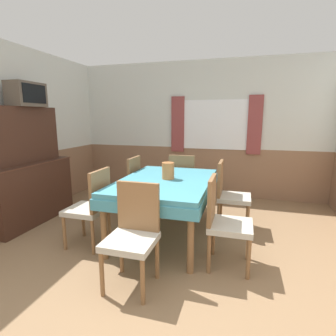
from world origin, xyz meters
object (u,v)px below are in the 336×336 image
at_px(chair_right_far, 229,193).
at_px(tv, 26,94).
at_px(chair_head_window, 183,180).
at_px(chair_right_near, 224,219).
at_px(dining_table, 165,187).
at_px(chair_left_far, 127,185).
at_px(sideboard, 27,175).
at_px(vase, 168,171).
at_px(chair_head_near, 133,232).
at_px(chair_left_near, 91,205).

distance_m(chair_right_far, tv, 3.18).
distance_m(chair_head_window, chair_right_near, 1.72).
height_order(dining_table, chair_right_far, chair_right_far).
bearing_deg(chair_head_window, chair_right_far, -34.63).
distance_m(dining_table, chair_left_far, 0.93).
relative_size(chair_left_far, sideboard, 0.56).
relative_size(chair_left_far, vase, 4.47).
xyz_separation_m(chair_right_near, sideboard, (-2.87, 0.42, 0.19)).
bearing_deg(vase, chair_head_window, 91.36).
relative_size(dining_table, chair_head_near, 1.75).
height_order(chair_head_near, chair_right_far, same).
bearing_deg(chair_left_far, chair_right_near, -122.62).
relative_size(chair_right_near, chair_right_far, 1.00).
height_order(dining_table, sideboard, sideboard).
distance_m(chair_head_window, tv, 2.67).
xyz_separation_m(sideboard, vase, (2.12, 0.12, 0.16)).
bearing_deg(sideboard, dining_table, 2.22).
bearing_deg(tv, chair_head_near, -27.16).
bearing_deg(chair_head_window, dining_table, -90.00).
bearing_deg(chair_right_near, dining_table, -122.62).
bearing_deg(chair_right_far, chair_head_window, -124.63).
relative_size(chair_head_near, vase, 4.47).
bearing_deg(chair_right_near, vase, -125.46).
distance_m(dining_table, chair_right_near, 0.93).
height_order(chair_head_near, tv, tv).
xyz_separation_m(chair_head_near, chair_left_near, (-0.78, 0.54, 0.00)).
distance_m(dining_table, tv, 2.39).
distance_m(chair_head_near, tv, 2.69).
bearing_deg(chair_right_far, chair_right_near, 0.00).
bearing_deg(dining_table, tv, 179.23).
distance_m(chair_head_near, chair_left_near, 0.94).
distance_m(chair_right_near, vase, 0.99).
xyz_separation_m(chair_right_far, vase, (-0.75, -0.46, 0.36)).
bearing_deg(sideboard, chair_left_near, -17.46).
bearing_deg(chair_head_window, chair_left_far, -145.37).
xyz_separation_m(dining_table, vase, (0.02, 0.04, 0.21)).
height_order(chair_right_far, vase, vase).
relative_size(tv, vase, 2.42).
height_order(chair_head_near, chair_left_near, same).
distance_m(chair_head_near, chair_left_far, 1.72).
xyz_separation_m(dining_table, tv, (-2.07, 0.03, 1.20)).
xyz_separation_m(chair_right_far, tv, (-2.84, -0.47, 1.35)).
distance_m(chair_head_near, chair_right_far, 1.72).
bearing_deg(tv, dining_table, -0.77).
height_order(dining_table, chair_right_near, chair_right_near).
distance_m(chair_right_far, sideboard, 2.94).
xyz_separation_m(chair_head_near, chair_right_far, (0.78, 1.53, 0.00)).
height_order(chair_right_far, chair_left_near, same).
xyz_separation_m(chair_head_window, sideboard, (-2.10, -1.11, 0.19)).
relative_size(chair_left_near, tv, 1.84).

